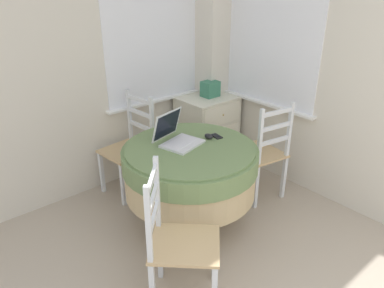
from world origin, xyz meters
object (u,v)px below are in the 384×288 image
object	(u,v)px
computer_mouse	(209,136)
dining_chair_near_back_window	(130,148)
dining_chair_near_right_window	(262,153)
storage_box	(210,89)
dining_chair_camera_near	(177,242)
cell_phone	(216,136)
corner_cabinet	(207,129)
laptop	(177,137)
round_dining_table	(190,167)

from	to	relation	value
computer_mouse	dining_chair_near_back_window	bearing A→B (deg)	110.40
dining_chair_near_right_window	storage_box	world-z (taller)	dining_chair_near_right_window
dining_chair_camera_near	storage_box	size ratio (longest dim) A/B	5.62
cell_phone	storage_box	distance (m)	1.03
storage_box	computer_mouse	bearing A→B (deg)	-133.83
cell_phone	corner_cabinet	size ratio (longest dim) A/B	0.15
laptop	dining_chair_near_right_window	world-z (taller)	laptop
round_dining_table	dining_chair_camera_near	distance (m)	0.82
computer_mouse	storage_box	distance (m)	1.07
corner_cabinet	dining_chair_camera_near	bearing A→B (deg)	-138.07
dining_chair_near_back_window	corner_cabinet	world-z (taller)	dining_chair_near_back_window
cell_phone	storage_box	world-z (taller)	storage_box
computer_mouse	corner_cabinet	bearing A→B (deg)	47.64
dining_chair_near_right_window	storage_box	size ratio (longest dim) A/B	5.62
dining_chair_near_right_window	computer_mouse	bearing A→B (deg)	168.03
laptop	dining_chair_camera_near	size ratio (longest dim) A/B	0.39
cell_phone	dining_chair_near_right_window	xyz separation A→B (m)	(0.51, -0.11, -0.28)
dining_chair_camera_near	dining_chair_near_back_window	bearing A→B (deg)	69.27
laptop	computer_mouse	size ratio (longest dim) A/B	4.63
dining_chair_near_back_window	storage_box	distance (m)	1.10
computer_mouse	dining_chair_camera_near	xyz separation A→B (m)	(-0.82, -0.59, -0.30)
computer_mouse	corner_cabinet	xyz separation A→B (m)	(0.71, 0.78, -0.38)
dining_chair_near_right_window	storage_box	distance (m)	0.99
dining_chair_near_right_window	cell_phone	bearing A→B (deg)	167.99
dining_chair_camera_near	corner_cabinet	size ratio (longest dim) A/B	1.27
corner_cabinet	storage_box	xyz separation A→B (m)	(0.03, -0.01, 0.47)
dining_chair_near_right_window	corner_cabinet	bearing A→B (deg)	81.85
dining_chair_near_right_window	laptop	bearing A→B (deg)	164.95
storage_box	round_dining_table	bearing A→B (deg)	-140.54
laptop	storage_box	bearing A→B (deg)	33.77
computer_mouse	storage_box	size ratio (longest dim) A/B	0.48
computer_mouse	dining_chair_near_back_window	world-z (taller)	dining_chair_near_back_window
computer_mouse	corner_cabinet	world-z (taller)	computer_mouse
computer_mouse	dining_chair_near_right_window	bearing A→B (deg)	-11.97
dining_chair_near_right_window	corner_cabinet	xyz separation A→B (m)	(0.13, 0.90, -0.08)
computer_mouse	laptop	bearing A→B (deg)	158.35
laptop	computer_mouse	world-z (taller)	laptop
dining_chair_near_back_window	storage_box	size ratio (longest dim) A/B	5.62
round_dining_table	laptop	bearing A→B (deg)	103.88
round_dining_table	laptop	world-z (taller)	laptop
storage_box	corner_cabinet	bearing A→B (deg)	157.65
storage_box	laptop	bearing A→B (deg)	-146.23
dining_chair_near_back_window	dining_chair_near_right_window	size ratio (longest dim) A/B	1.00
laptop	dining_chair_near_back_window	bearing A→B (deg)	92.95
computer_mouse	dining_chair_near_right_window	xyz separation A→B (m)	(0.58, -0.12, -0.30)
computer_mouse	dining_chair_near_back_window	distance (m)	0.89
computer_mouse	round_dining_table	bearing A→B (deg)	-173.63
round_dining_table	storage_box	bearing A→B (deg)	39.46
cell_phone	dining_chair_camera_near	distance (m)	1.10
dining_chair_near_back_window	storage_box	bearing A→B (deg)	-1.16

